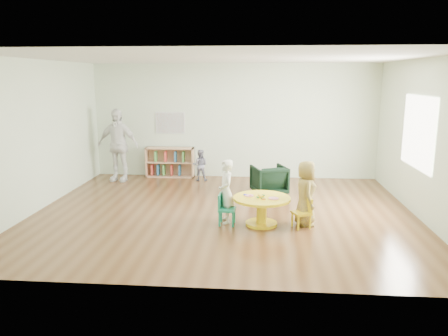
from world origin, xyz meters
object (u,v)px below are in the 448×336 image
object	(u,v)px
activity_table	(262,206)
toddler	(200,165)
armchair	(269,180)
child_right	(306,193)
kid_chair_right	(303,212)
kid_chair_left	(225,208)
adult_caretaker	(118,145)
bookshelf	(170,162)
child_left	(226,191)

from	to	relation	value
activity_table	toddler	world-z (taller)	toddler
armchair	child_right	distance (m)	2.03
kid_chair_right	toddler	distance (m)	3.88
kid_chair_left	child_right	xyz separation A→B (m)	(1.36, 0.10, 0.27)
child_right	armchair	bearing A→B (deg)	10.91
kid_chair_left	adult_caretaker	world-z (taller)	adult_caretaker
activity_table	adult_caretaker	bearing A→B (deg)	139.28
kid_chair_left	child_right	size ratio (longest dim) A/B	0.48
kid_chair_left	armchair	world-z (taller)	armchair
bookshelf	armchair	xyz separation A→B (m)	(2.47, -1.51, -0.05)
armchair	toddler	world-z (taller)	toddler
toddler	child_left	bearing A→B (deg)	106.23
kid_chair_right	kid_chair_left	bearing A→B (deg)	65.23
armchair	child_right	world-z (taller)	child_right
activity_table	kid_chair_right	xyz separation A→B (m)	(0.70, -0.08, -0.06)
kid_chair_left	toddler	size ratio (longest dim) A/B	0.70
kid_chair_left	kid_chair_right	xyz separation A→B (m)	(1.32, -0.04, -0.01)
bookshelf	child_left	bearing A→B (deg)	-63.59
kid_chair_left	kid_chair_right	bearing A→B (deg)	90.87
activity_table	armchair	distance (m)	2.00
armchair	bookshelf	bearing A→B (deg)	-50.52
activity_table	child_left	size ratio (longest dim) A/B	0.88
kid_chair_right	adult_caretaker	bearing A→B (deg)	30.75
kid_chair_left	toddler	distance (m)	3.28
kid_chair_right	toddler	xyz separation A→B (m)	(-2.18, 3.21, 0.11)
bookshelf	toddler	xyz separation A→B (m)	(0.82, -0.38, 0.02)
child_left	bookshelf	bearing A→B (deg)	-170.72
activity_table	child_left	distance (m)	0.66
kid_chair_left	toddler	bearing A→B (deg)	-162.04
bookshelf	adult_caretaker	xyz separation A→B (m)	(-1.15, -0.53, 0.51)
kid_chair_right	armchair	world-z (taller)	armchair
bookshelf	adult_caretaker	distance (m)	1.36
kid_chair_left	child_left	bearing A→B (deg)	177.19
kid_chair_left	armchair	distance (m)	2.18
bookshelf	child_left	size ratio (longest dim) A/B	1.09
kid_chair_right	armchair	size ratio (longest dim) A/B	0.74
activity_table	child_right	xyz separation A→B (m)	(0.74, 0.06, 0.22)
child_right	adult_caretaker	distance (m)	5.12
bookshelf	child_right	world-z (taller)	child_right
child_left	toddler	xyz separation A→B (m)	(-0.87, 3.04, -0.17)
kid_chair_left	bookshelf	xyz separation A→B (m)	(-1.69, 3.54, 0.08)
child_left	adult_caretaker	size ratio (longest dim) A/B	0.63
kid_chair_right	child_right	xyz separation A→B (m)	(0.04, 0.14, 0.28)
kid_chair_left	armchair	size ratio (longest dim) A/B	0.78
kid_chair_right	child_left	bearing A→B (deg)	59.86
bookshelf	child_right	distance (m)	4.60
bookshelf	armchair	bearing A→B (deg)	-31.37
activity_table	armchair	xyz separation A→B (m)	(0.16, 2.00, -0.02)
child_left	child_right	bearing A→B (deg)	71.80
child_left	adult_caretaker	xyz separation A→B (m)	(-2.84, 2.89, 0.32)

